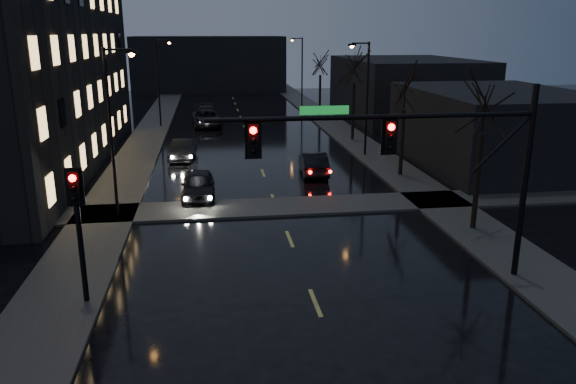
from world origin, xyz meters
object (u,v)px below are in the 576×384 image
object	(u,v)px
oncoming_car_d	(207,114)
lead_car	(313,163)
oncoming_car_c	(207,118)
oncoming_car_b	(183,150)
oncoming_car_a	(198,185)

from	to	relation	value
oncoming_car_d	lead_car	distance (m)	23.04
oncoming_car_c	oncoming_car_d	bearing A→B (deg)	86.10
lead_car	oncoming_car_b	bearing A→B (deg)	-29.76
oncoming_car_c	lead_car	xyz separation A→B (m)	(6.59, -19.73, -0.05)
oncoming_car_c	oncoming_car_b	bearing A→B (deg)	-100.22
oncoming_car_a	lead_car	size ratio (longest dim) A/B	0.99
oncoming_car_d	oncoming_car_a	bearing A→B (deg)	-97.15
oncoming_car_c	oncoming_car_d	size ratio (longest dim) A/B	0.98
oncoming_car_b	lead_car	distance (m)	9.98
oncoming_car_c	lead_car	size ratio (longest dim) A/B	1.26
oncoming_car_b	lead_car	world-z (taller)	lead_car
oncoming_car_d	lead_car	bearing A→B (deg)	-79.47
oncoming_car_b	oncoming_car_c	world-z (taller)	oncoming_car_c
oncoming_car_a	oncoming_car_c	size ratio (longest dim) A/B	0.78
oncoming_car_a	lead_car	bearing A→B (deg)	31.70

